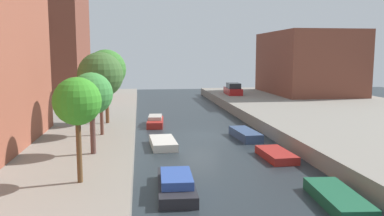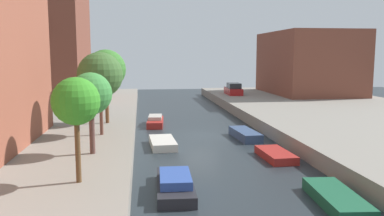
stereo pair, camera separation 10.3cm
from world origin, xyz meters
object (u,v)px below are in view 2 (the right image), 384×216
Objects in this scene: moored_boat_left_2 at (163,143)px; street_tree_3 at (106,70)px; low_block_right at (308,63)px; moored_boat_left_1 at (175,184)px; moored_boat_left_3 at (155,121)px; street_tree_1 at (91,94)px; apartment_tower_far at (39,18)px; moored_boat_right_2 at (276,155)px; moored_boat_right_1 at (336,198)px; parked_car at (233,90)px; moored_boat_right_3 at (245,134)px; street_tree_2 at (100,75)px; street_tree_0 at (76,102)px.

street_tree_3 is at bearing 133.01° from moored_boat_left_2.
moored_boat_left_1 is (-21.03, -34.02, -4.76)m from low_block_right.
street_tree_1 is at bearing -105.66° from moored_boat_left_3.
street_tree_1 is 1.04× the size of moored_boat_left_3.
moored_boat_right_2 is (19.49, -26.12, -10.23)m from apartment_tower_far.
apartment_tower_far reaches higher than moored_boat_right_1.
apartment_tower_far reaches higher than low_block_right.
moored_boat_left_3 is at bearing -47.28° from apartment_tower_far.
apartment_tower_far is 34.54m from low_block_right.
moored_boat_right_3 is at bearing -101.16° from parked_car.
moored_boat_left_1 is at bearing -107.60° from parked_car.
street_tree_3 reaches higher than street_tree_1.
street_tree_2 reaches higher than moored_boat_right_3.
street_tree_2 is (0.00, 9.89, 0.58)m from street_tree_0.
moored_boat_left_3 reaches higher than moored_boat_left_2.
moored_boat_left_1 is at bearing -89.64° from moored_boat_left_2.
street_tree_3 is 1.52× the size of moored_boat_left_2.
moored_boat_right_3 is (10.27, 12.03, -4.02)m from street_tree_0.
moored_boat_left_1 reaches higher than moored_boat_right_3.
street_tree_3 is at bearing -133.74° from moored_boat_left_3.
apartment_tower_far is 25.41m from parked_car.
parked_car is at bearing 67.04° from street_tree_0.
moored_boat_right_1 is at bearing -29.90° from street_tree_1.
moored_boat_right_3 is (10.27, 2.15, -4.60)m from street_tree_2.
street_tree_0 reaches higher than street_tree_1.
street_tree_2 is 10.69m from moored_boat_left_1.
street_tree_3 reaches higher than moored_boat_left_2.
street_tree_1 is 13.13m from moored_boat_right_3.
moored_boat_right_2 is (-14.51, -29.01, -4.89)m from low_block_right.
moored_boat_left_3 is 0.97× the size of moored_boat_right_1.
apartment_tower_far is 4.08× the size of moored_boat_left_1.
moored_boat_left_3 is 1.20× the size of moored_boat_right_2.
street_tree_2 is (8.90, -22.35, -5.56)m from apartment_tower_far.
moored_boat_right_3 is at bearing 93.02° from moored_boat_right_2.
moored_boat_right_2 is at bearing 90.34° from moored_boat_right_1.
street_tree_0 is 1.17× the size of moored_boat_left_2.
moored_boat_left_3 is 1.01× the size of moored_boat_right_3.
low_block_right is (34.00, 2.89, -5.34)m from apartment_tower_far.
apartment_tower_far is 40.13m from moored_boat_right_1.
moored_boat_right_1 is (6.56, -2.40, -0.11)m from moored_boat_left_1.
street_tree_3 is 14.33m from moored_boat_right_2.
moored_boat_left_3 is (12.73, -13.78, -10.10)m from apartment_tower_far.
street_tree_3 is (0.00, 4.57, 0.19)m from street_tree_2.
moored_boat_right_1 is (6.62, -11.46, 0.01)m from moored_boat_left_2.
street_tree_0 is 1.06× the size of moored_boat_right_3.
moored_boat_right_3 is at bearing 60.42° from moored_boat_left_1.
moored_boat_left_2 is (4.01, -4.30, -4.84)m from street_tree_3.
parked_car is (-10.32, -0.26, -3.49)m from low_block_right.
parked_car is 29.09m from moored_boat_right_2.
parked_car is at bearing 81.70° from moored_boat_right_2.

